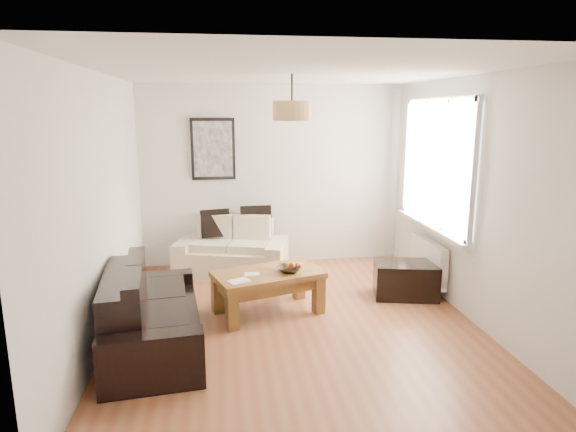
{
  "coord_description": "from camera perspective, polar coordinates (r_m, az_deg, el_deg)",
  "views": [
    {
      "loc": [
        -0.74,
        -4.83,
        2.23
      ],
      "look_at": [
        0.0,
        0.6,
        1.05
      ],
      "focal_mm": 30.57,
      "sensor_mm": 36.0,
      "label": 1
    }
  ],
  "objects": [
    {
      "name": "floor",
      "position": [
        5.38,
        0.89,
        -12.37
      ],
      "size": [
        4.5,
        4.5,
        0.0
      ],
      "primitive_type": "plane",
      "color": "brown",
      "rests_on": "ground"
    },
    {
      "name": "ceiling",
      "position": [
        4.9,
        0.99,
        16.47
      ],
      "size": [
        3.8,
        4.5,
        0.0
      ],
      "primitive_type": null,
      "color": "white",
      "rests_on": "floor"
    },
    {
      "name": "wall_back",
      "position": [
        7.18,
        -1.79,
        4.7
      ],
      "size": [
        3.8,
        0.04,
        2.6
      ],
      "primitive_type": null,
      "color": "silver",
      "rests_on": "floor"
    },
    {
      "name": "wall_front",
      "position": [
        2.85,
        7.87,
        -7.05
      ],
      "size": [
        3.8,
        0.04,
        2.6
      ],
      "primitive_type": null,
      "color": "silver",
      "rests_on": "floor"
    },
    {
      "name": "wall_left",
      "position": [
        5.06,
        -20.87,
        0.74
      ],
      "size": [
        0.04,
        4.5,
        2.6
      ],
      "primitive_type": null,
      "color": "silver",
      "rests_on": "floor"
    },
    {
      "name": "wall_right",
      "position": [
        5.59,
        20.59,
        1.78
      ],
      "size": [
        0.04,
        4.5,
        2.6
      ],
      "primitive_type": null,
      "color": "silver",
      "rests_on": "floor"
    },
    {
      "name": "window_bay",
      "position": [
        6.24,
        17.01,
        5.82
      ],
      "size": [
        0.14,
        1.9,
        1.6
      ],
      "primitive_type": null,
      "color": "white",
      "rests_on": "wall_right"
    },
    {
      "name": "radiator",
      "position": [
        6.46,
        16.02,
        -4.99
      ],
      "size": [
        0.1,
        0.9,
        0.52
      ],
      "primitive_type": "cube",
      "color": "white",
      "rests_on": "wall_right"
    },
    {
      "name": "poster",
      "position": [
        7.07,
        -8.71,
        7.71
      ],
      "size": [
        0.62,
        0.04,
        0.87
      ],
      "primitive_type": null,
      "color": "black",
      "rests_on": "wall_back"
    },
    {
      "name": "pendant_shade",
      "position": [
        5.19,
        0.46,
        12.14
      ],
      "size": [
        0.4,
        0.4,
        0.2
      ],
      "primitive_type": "cylinder",
      "color": "tan",
      "rests_on": "ceiling"
    },
    {
      "name": "loveseat_cream",
      "position": [
        6.87,
        -6.57,
        -3.64
      ],
      "size": [
        1.65,
        1.18,
        0.74
      ],
      "primitive_type": null,
      "rotation": [
        0.0,
        0.0,
        -0.27
      ],
      "color": "beige",
      "rests_on": "floor"
    },
    {
      "name": "sofa_leather",
      "position": [
        4.91,
        -15.5,
        -10.54
      ],
      "size": [
        1.03,
        1.82,
        0.75
      ],
      "primitive_type": null,
      "rotation": [
        0.0,
        0.0,
        1.68
      ],
      "color": "black",
      "rests_on": "floor"
    },
    {
      "name": "coffee_table",
      "position": [
        5.55,
        -2.34,
        -8.86
      ],
      "size": [
        1.31,
        0.97,
        0.48
      ],
      "primitive_type": null,
      "rotation": [
        0.0,
        0.0,
        0.31
      ],
      "color": "brown",
      "rests_on": "floor"
    },
    {
      "name": "ottoman",
      "position": [
        6.19,
        13.52,
        -7.21
      ],
      "size": [
        0.83,
        0.63,
        0.43
      ],
      "primitive_type": "cube",
      "rotation": [
        0.0,
        0.0,
        -0.21
      ],
      "color": "black",
      "rests_on": "floor"
    },
    {
      "name": "cushion_left",
      "position": [
        6.97,
        -8.45,
        -0.85
      ],
      "size": [
        0.41,
        0.2,
        0.39
      ],
      "primitive_type": "cube",
      "rotation": [
        0.0,
        0.0,
        0.19
      ],
      "color": "black",
      "rests_on": "loveseat_cream"
    },
    {
      "name": "cushion_right",
      "position": [
        6.98,
        -3.73,
        -0.57
      ],
      "size": [
        0.44,
        0.15,
        0.43
      ],
      "primitive_type": "cube",
      "rotation": [
        0.0,
        0.0,
        0.05
      ],
      "color": "black",
      "rests_on": "loveseat_cream"
    },
    {
      "name": "fruit_bowl",
      "position": [
        5.46,
        0.17,
        -6.2
      ],
      "size": [
        0.31,
        0.31,
        0.06
      ],
      "primitive_type": "imported",
      "rotation": [
        0.0,
        0.0,
        -0.21
      ],
      "color": "black",
      "rests_on": "coffee_table"
    },
    {
      "name": "orange_a",
      "position": [
        5.56,
        0.47,
        -5.76
      ],
      "size": [
        0.09,
        0.09,
        0.09
      ],
      "primitive_type": "sphere",
      "rotation": [
        0.0,
        0.0,
        -0.08
      ],
      "color": "#D54311",
      "rests_on": "fruit_bowl"
    },
    {
      "name": "orange_b",
      "position": [
        5.56,
        1.35,
        -5.76
      ],
      "size": [
        0.08,
        0.08,
        0.07
      ],
      "primitive_type": "sphere",
      "rotation": [
        0.0,
        0.0,
        -0.06
      ],
      "color": "orange",
      "rests_on": "fruit_bowl"
    },
    {
      "name": "orange_c",
      "position": [
        5.58,
        0.07,
        -5.7
      ],
      "size": [
        0.1,
        0.1,
        0.08
      ],
      "primitive_type": "sphere",
      "rotation": [
        0.0,
        0.0,
        0.21
      ],
      "color": "orange",
      "rests_on": "fruit_bowl"
    },
    {
      "name": "papers",
      "position": [
        5.21,
        -5.73,
        -7.52
      ],
      "size": [
        0.26,
        0.23,
        0.01
      ],
      "primitive_type": "cube",
      "rotation": [
        0.0,
        0.0,
        0.47
      ],
      "color": "silver",
      "rests_on": "coffee_table"
    }
  ]
}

